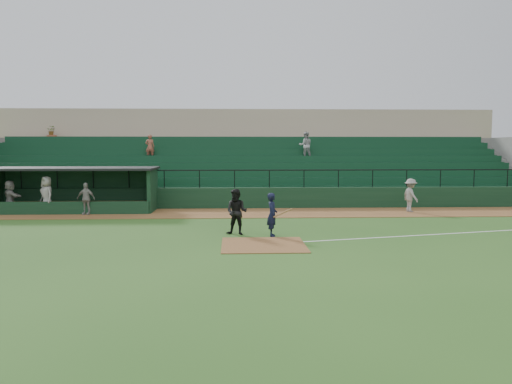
{
  "coord_description": "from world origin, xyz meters",
  "views": [
    {
      "loc": [
        -1.08,
        -19.24,
        3.52
      ],
      "look_at": [
        0.0,
        5.0,
        1.4
      ],
      "focal_mm": 36.15,
      "sensor_mm": 36.0,
      "label": 1
    }
  ],
  "objects": [
    {
      "name": "ground",
      "position": [
        0.0,
        0.0,
        0.0
      ],
      "size": [
        90.0,
        90.0,
        0.0
      ],
      "primitive_type": "plane",
      "color": "#29521A",
      "rests_on": "ground"
    },
    {
      "name": "dugout_player_a",
      "position": [
        -8.72,
        7.66,
        0.86
      ],
      "size": [
        1.02,
        0.57,
        1.65
      ],
      "primitive_type": "imported",
      "rotation": [
        0.0,
        0.0,
        -0.18
      ],
      "color": "gray",
      "rests_on": "warning_track"
    },
    {
      "name": "foul_line",
      "position": [
        8.0,
        1.2,
        0.01
      ],
      "size": [
        17.49,
        4.44,
        0.01
      ],
      "primitive_type": "cube",
      "rotation": [
        0.0,
        0.0,
        0.24
      ],
      "color": "white",
      "rests_on": "ground"
    },
    {
      "name": "home_plate_dirt",
      "position": [
        0.0,
        -1.0,
        0.01
      ],
      "size": [
        3.0,
        3.0,
        0.03
      ],
      "primitive_type": "cube",
      "color": "brown",
      "rests_on": "ground"
    },
    {
      "name": "dugout",
      "position": [
        -9.75,
        9.56,
        1.33
      ],
      "size": [
        8.9,
        3.2,
        2.42
      ],
      "color": "black",
      "rests_on": "ground"
    },
    {
      "name": "warning_track",
      "position": [
        0.0,
        8.0,
        0.01
      ],
      "size": [
        40.0,
        4.0,
        0.03
      ],
      "primitive_type": "cube",
      "color": "brown",
      "rests_on": "ground"
    },
    {
      "name": "stadium_structure",
      "position": [
        -0.0,
        16.46,
        2.3
      ],
      "size": [
        38.0,
        13.08,
        6.4
      ],
      "color": "black",
      "rests_on": "ground"
    },
    {
      "name": "dugout_player_b",
      "position": [
        -10.84,
        8.06,
        1.02
      ],
      "size": [
        1.13,
        1.12,
        1.97
      ],
      "primitive_type": "imported",
      "rotation": [
        0.0,
        0.0,
        -0.78
      ],
      "color": "#9F9A94",
      "rests_on": "warning_track"
    },
    {
      "name": "umpire",
      "position": [
        -0.94,
        1.29,
        0.92
      ],
      "size": [
        1.08,
        0.96,
        1.85
      ],
      "primitive_type": "imported",
      "rotation": [
        0.0,
        0.0,
        -0.35
      ],
      "color": "black",
      "rests_on": "ground"
    },
    {
      "name": "batter_at_plate",
      "position": [
        0.46,
        0.88,
        0.86
      ],
      "size": [
        1.0,
        0.68,
        1.72
      ],
      "color": "black",
      "rests_on": "ground"
    },
    {
      "name": "dugout_player_c",
      "position": [
        -12.83,
        8.31,
        0.9
      ],
      "size": [
        1.53,
        1.49,
        1.75
      ],
      "primitive_type": "imported",
      "rotation": [
        0.0,
        0.0,
        2.38
      ],
      "color": "gray",
      "rests_on": "warning_track"
    },
    {
      "name": "runner",
      "position": [
        8.49,
        8.0,
        0.93
      ],
      "size": [
        0.91,
        1.28,
        1.8
      ],
      "primitive_type": "imported",
      "rotation": [
        0.0,
        0.0,
        1.8
      ],
      "color": "gray",
      "rests_on": "warning_track"
    }
  ]
}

